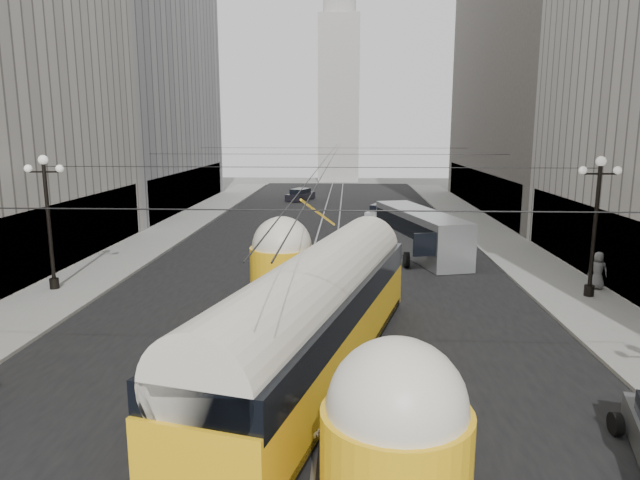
# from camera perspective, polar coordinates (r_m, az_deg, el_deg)

# --- Properties ---
(road) EXTENTS (20.00, 85.00, 0.02)m
(road) POSITION_cam_1_polar(r_m,az_deg,el_deg) (41.08, 0.70, 0.21)
(road) COLOR black
(road) RESTS_ON ground
(sidewalk_left) EXTENTS (4.00, 72.00, 0.15)m
(sidewalk_left) POSITION_cam_1_polar(r_m,az_deg,el_deg) (46.48, -14.08, 1.24)
(sidewalk_left) COLOR gray
(sidewalk_left) RESTS_ON ground
(sidewalk_right) EXTENTS (4.00, 72.00, 0.15)m
(sidewalk_right) POSITION_cam_1_polar(r_m,az_deg,el_deg) (45.72, 16.08, 0.98)
(sidewalk_right) COLOR gray
(sidewalk_right) RESTS_ON ground
(rail_left) EXTENTS (0.12, 85.00, 0.04)m
(rail_left) POSITION_cam_1_polar(r_m,az_deg,el_deg) (41.12, -0.34, 0.22)
(rail_left) COLOR gray
(rail_left) RESTS_ON ground
(rail_right) EXTENTS (0.12, 85.00, 0.04)m
(rail_right) POSITION_cam_1_polar(r_m,az_deg,el_deg) (41.06, 1.75, 0.20)
(rail_right) COLOR gray
(rail_right) RESTS_ON ground
(building_left_far) EXTENTS (12.60, 28.60, 28.60)m
(building_left_far) POSITION_cam_1_polar(r_m,az_deg,el_deg) (60.19, -18.94, 16.74)
(building_left_far) COLOR #999999
(building_left_far) RESTS_ON ground
(building_right_far) EXTENTS (12.60, 32.60, 32.60)m
(building_right_far) POSITION_cam_1_polar(r_m,az_deg,el_deg) (59.46, 22.13, 18.56)
(building_right_far) COLOR #514C47
(building_right_far) RESTS_ON ground
(distant_tower) EXTENTS (6.00, 6.00, 31.36)m
(distant_tower) POSITION_cam_1_polar(r_m,az_deg,el_deg) (88.15, 1.91, 15.71)
(distant_tower) COLOR #B2AFA8
(distant_tower) RESTS_ON ground
(lamppost_left_mid) EXTENTS (1.86, 0.44, 6.37)m
(lamppost_left_mid) POSITION_cam_1_polar(r_m,az_deg,el_deg) (29.68, -25.55, 2.31)
(lamppost_left_mid) COLOR black
(lamppost_left_mid) RESTS_ON sidewalk_left
(lamppost_right_mid) EXTENTS (1.86, 0.44, 6.37)m
(lamppost_right_mid) POSITION_cam_1_polar(r_m,az_deg,el_deg) (28.40, 25.86, 1.93)
(lamppost_right_mid) COLOR black
(lamppost_right_mid) RESTS_ON sidewalk_right
(catenary) EXTENTS (25.00, 72.00, 0.23)m
(catenary) POSITION_cam_1_polar(r_m,az_deg,el_deg) (39.39, 0.84, 8.37)
(catenary) COLOR black
(catenary) RESTS_ON ground
(streetcar) EXTENTS (6.72, 17.65, 3.98)m
(streetcar) POSITION_cam_1_polar(r_m,az_deg,el_deg) (18.16, -0.41, -7.38)
(streetcar) COLOR yellow
(streetcar) RESTS_ON ground
(city_bus) EXTENTS (4.91, 11.12, 2.73)m
(city_bus) POSITION_cam_1_polar(r_m,az_deg,el_deg) (35.94, 9.91, 0.92)
(city_bus) COLOR #A2A6A7
(city_bus) RESTS_ON ground
(sedan_white_far) EXTENTS (3.17, 4.63, 1.35)m
(sedan_white_far) POSITION_cam_1_polar(r_m,az_deg,el_deg) (49.72, 6.24, 2.75)
(sedan_white_far) COLOR silver
(sedan_white_far) RESTS_ON ground
(sedan_dark_far) EXTENTS (3.11, 4.49, 1.31)m
(sedan_dark_far) POSITION_cam_1_polar(r_m,az_deg,el_deg) (62.95, -1.98, 4.51)
(sedan_dark_far) COLOR black
(sedan_dark_far) RESTS_ON ground
(pedestrian_crossing_b) EXTENTS (0.67, 0.84, 1.66)m
(pedestrian_crossing_b) POSITION_cam_1_polar(r_m,az_deg,el_deg) (13.69, 0.69, -18.96)
(pedestrian_crossing_b) COLOR #A8A79D
(pedestrian_crossing_b) RESTS_ON ground
(pedestrian_sidewalk_right) EXTENTS (0.98, 0.72, 1.81)m
(pedestrian_sidewalk_right) POSITION_cam_1_polar(r_m,az_deg,el_deg) (30.32, 26.03, -2.76)
(pedestrian_sidewalk_right) COLOR slate
(pedestrian_sidewalk_right) RESTS_ON sidewalk_right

